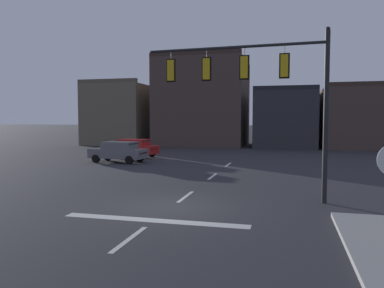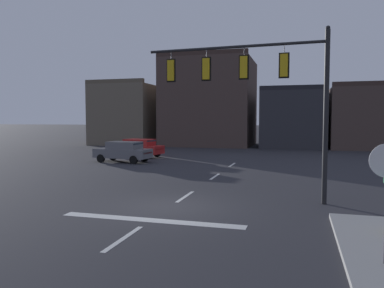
{
  "view_description": "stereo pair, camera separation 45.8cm",
  "coord_description": "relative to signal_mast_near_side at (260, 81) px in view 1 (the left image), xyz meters",
  "views": [
    {
      "loc": [
        4.27,
        -13.66,
        3.35
      ],
      "look_at": [
        0.12,
        2.65,
        2.25
      ],
      "focal_mm": 35.41,
      "sensor_mm": 36.0,
      "label": 1
    },
    {
      "loc": [
        4.71,
        -13.54,
        3.35
      ],
      "look_at": [
        0.12,
        2.65,
        2.25
      ],
      "focal_mm": 35.41,
      "sensor_mm": 36.0,
      "label": 2
    }
  ],
  "objects": [
    {
      "name": "ground_plane",
      "position": [
        -3.12,
        -2.3,
        -4.92
      ],
      "size": [
        400.0,
        400.0,
        0.0
      ],
      "primitive_type": "plane",
      "color": "#2B2B30"
    },
    {
      "name": "car_lot_middle",
      "position": [
        -12.08,
        14.96,
        -4.06
      ],
      "size": [
        4.62,
        2.4,
        1.61
      ],
      "color": "#A81E1E",
      "rests_on": "ground"
    },
    {
      "name": "signal_mast_near_side",
      "position": [
        0.0,
        0.0,
        0.0
      ],
      "size": [
        7.58,
        0.69,
        6.96
      ],
      "color": "black",
      "rests_on": "ground"
    },
    {
      "name": "stop_bar_paint",
      "position": [
        -3.12,
        -4.3,
        -4.91
      ],
      "size": [
        6.4,
        0.5,
        0.01
      ],
      "primitive_type": "cube",
      "color": "silver",
      "rests_on": "ground"
    },
    {
      "name": "car_lot_nearside",
      "position": [
        -11.64,
        11.08,
        -4.06
      ],
      "size": [
        4.57,
        2.23,
        1.61
      ],
      "color": "slate",
      "rests_on": "ground"
    },
    {
      "name": "building_row",
      "position": [
        -0.1,
        32.63,
        -0.54
      ],
      "size": [
        50.12,
        13.61,
        11.32
      ],
      "color": "#665B4C",
      "rests_on": "ground"
    },
    {
      "name": "lane_centreline",
      "position": [
        -3.12,
        -0.3,
        -4.91
      ],
      "size": [
        0.16,
        26.4,
        0.01
      ],
      "color": "silver",
      "rests_on": "ground"
    }
  ]
}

